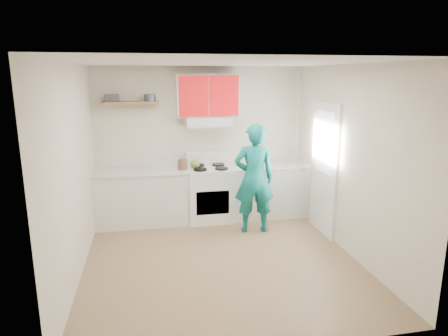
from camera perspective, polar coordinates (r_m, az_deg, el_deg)
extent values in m
plane|color=brown|center=(5.53, -0.45, -13.05)|extent=(3.80, 3.80, 0.00)
cube|color=white|center=(4.96, -0.50, 14.97)|extent=(3.60, 3.80, 0.04)
cube|color=beige|center=(6.93, -3.36, 3.65)|extent=(3.60, 0.04, 2.60)
cube|color=beige|center=(3.32, 5.61, -7.09)|extent=(3.60, 0.04, 2.60)
cube|color=beige|center=(5.09, -20.82, -0.70)|extent=(0.04, 3.80, 2.60)
cube|color=beige|center=(5.70, 17.63, 0.95)|extent=(0.04, 3.80, 2.60)
cube|color=white|center=(6.35, 14.28, -0.15)|extent=(0.05, 0.85, 2.05)
cube|color=white|center=(6.26, 14.27, 3.62)|extent=(0.01, 0.55, 0.95)
cube|color=silver|center=(6.78, -11.68, -4.21)|extent=(1.52, 0.60, 0.90)
cube|color=silver|center=(7.08, 6.26, -3.26)|extent=(1.32, 0.60, 0.90)
cube|color=white|center=(6.83, -2.06, -3.73)|extent=(0.76, 0.65, 0.92)
cube|color=silver|center=(6.68, -2.29, 6.72)|extent=(0.76, 0.44, 0.15)
cube|color=red|center=(6.70, -2.40, 10.39)|extent=(1.02, 0.33, 0.70)
cube|color=brown|center=(6.65, -13.27, 9.17)|extent=(0.90, 0.30, 0.04)
cube|color=#403840|center=(6.65, -15.83, 9.68)|extent=(0.24, 0.19, 0.12)
cylinder|color=#333D4C|center=(6.61, -10.65, 9.92)|extent=(0.25, 0.25, 0.11)
ellipsoid|color=#577C22|center=(6.70, -4.20, 0.61)|extent=(0.21, 0.21, 0.14)
cylinder|color=brown|center=(6.60, -5.97, 0.41)|extent=(0.17, 0.17, 0.19)
cube|color=olive|center=(6.80, 5.15, 0.08)|extent=(0.29, 0.22, 0.02)
cube|color=#B51812|center=(6.98, 8.21, 0.28)|extent=(0.37, 0.33, 0.01)
imported|color=#0C6F69|center=(6.22, 4.36, -1.53)|extent=(0.67, 0.47, 1.74)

